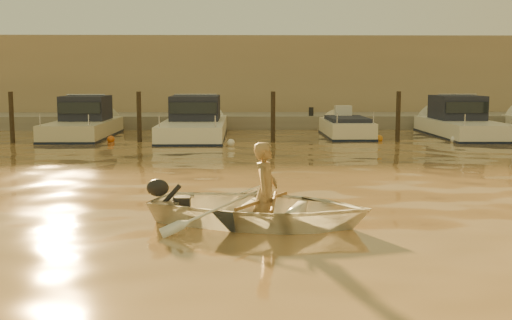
{
  "coord_description": "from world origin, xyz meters",
  "views": [
    {
      "loc": [
        -1.49,
        -11.62,
        2.6
      ],
      "look_at": [
        -1.15,
        2.49,
        0.75
      ],
      "focal_mm": 45.0,
      "sensor_mm": 36.0,
      "label": 1
    }
  ],
  "objects_px": {
    "moored_boat_3": "(346,131)",
    "moored_boat_4": "(461,122)",
    "moored_boat_1": "(83,123)",
    "waterfront_building": "(265,79)",
    "moored_boat_2": "(195,122)",
    "person": "(266,192)",
    "dinghy": "(260,208)"
  },
  "relations": [
    {
      "from": "dinghy",
      "to": "moored_boat_1",
      "type": "distance_m",
      "value": 17.97
    },
    {
      "from": "dinghy",
      "to": "waterfront_building",
      "type": "xyz_separation_m",
      "value": [
        1.15,
        27.51,
        2.12
      ]
    },
    {
      "from": "moored_boat_1",
      "to": "waterfront_building",
      "type": "xyz_separation_m",
      "value": [
        8.25,
        11.0,
        1.77
      ]
    },
    {
      "from": "moored_boat_2",
      "to": "moored_boat_4",
      "type": "xyz_separation_m",
      "value": [
        11.6,
        0.0,
        0.0
      ]
    },
    {
      "from": "moored_boat_1",
      "to": "moored_boat_4",
      "type": "height_order",
      "value": "same"
    },
    {
      "from": "dinghy",
      "to": "moored_boat_2",
      "type": "bearing_deg",
      "value": 24.9
    },
    {
      "from": "moored_boat_1",
      "to": "moored_boat_4",
      "type": "distance_m",
      "value": 16.37
    },
    {
      "from": "moored_boat_1",
      "to": "waterfront_building",
      "type": "bearing_deg",
      "value": 53.14
    },
    {
      "from": "person",
      "to": "waterfront_building",
      "type": "xyz_separation_m",
      "value": [
        1.05,
        27.54,
        1.82
      ]
    },
    {
      "from": "moored_boat_2",
      "to": "moored_boat_1",
      "type": "bearing_deg",
      "value": 180.0
    },
    {
      "from": "moored_boat_3",
      "to": "waterfront_building",
      "type": "height_order",
      "value": "waterfront_building"
    },
    {
      "from": "waterfront_building",
      "to": "moored_boat_1",
      "type": "bearing_deg",
      "value": -126.86
    },
    {
      "from": "dinghy",
      "to": "moored_boat_1",
      "type": "xyz_separation_m",
      "value": [
        -7.1,
        16.51,
        0.34
      ]
    },
    {
      "from": "person",
      "to": "moored_boat_4",
      "type": "bearing_deg",
      "value": -12.15
    },
    {
      "from": "dinghy",
      "to": "waterfront_building",
      "type": "relative_size",
      "value": 0.09
    },
    {
      "from": "dinghy",
      "to": "person",
      "type": "relative_size",
      "value": 2.22
    },
    {
      "from": "waterfront_building",
      "to": "person",
      "type": "bearing_deg",
      "value": -92.19
    },
    {
      "from": "moored_boat_2",
      "to": "moored_boat_4",
      "type": "height_order",
      "value": "same"
    },
    {
      "from": "person",
      "to": "moored_boat_1",
      "type": "distance_m",
      "value": 18.03
    },
    {
      "from": "dinghy",
      "to": "waterfront_building",
      "type": "height_order",
      "value": "waterfront_building"
    },
    {
      "from": "moored_boat_2",
      "to": "waterfront_building",
      "type": "bearing_deg",
      "value": 72.47
    },
    {
      "from": "waterfront_building",
      "to": "moored_boat_2",
      "type": "bearing_deg",
      "value": -107.53
    },
    {
      "from": "moored_boat_2",
      "to": "moored_boat_4",
      "type": "bearing_deg",
      "value": 0.0
    },
    {
      "from": "person",
      "to": "moored_boat_2",
      "type": "bearing_deg",
      "value": 25.21
    },
    {
      "from": "dinghy",
      "to": "moored_boat_2",
      "type": "distance_m",
      "value": 16.67
    },
    {
      "from": "moored_boat_4",
      "to": "moored_boat_2",
      "type": "bearing_deg",
      "value": 180.0
    },
    {
      "from": "person",
      "to": "moored_boat_2",
      "type": "relative_size",
      "value": 0.2
    },
    {
      "from": "moored_boat_1",
      "to": "moored_boat_3",
      "type": "xyz_separation_m",
      "value": [
        11.34,
        0.0,
        -0.4
      ]
    },
    {
      "from": "moored_boat_3",
      "to": "moored_boat_4",
      "type": "height_order",
      "value": "moored_boat_4"
    },
    {
      "from": "person",
      "to": "moored_boat_4",
      "type": "height_order",
      "value": "moored_boat_4"
    },
    {
      "from": "person",
      "to": "moored_boat_1",
      "type": "height_order",
      "value": "moored_boat_1"
    },
    {
      "from": "moored_boat_3",
      "to": "waterfront_building",
      "type": "relative_size",
      "value": 0.12
    }
  ]
}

